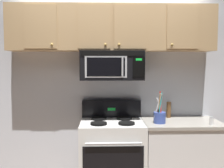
{
  "coord_description": "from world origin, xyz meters",
  "views": [
    {
      "loc": [
        -0.12,
        -2.81,
        1.61
      ],
      "look_at": [
        0.0,
        0.49,
        1.35
      ],
      "focal_mm": 43.88,
      "sensor_mm": 36.0,
      "label": 1
    }
  ],
  "objects_px": {
    "over_range_microwave": "(112,65)",
    "utensil_crock_blue": "(160,115)",
    "stove_range": "(112,157)",
    "salt_shaker": "(211,121)",
    "pepper_mill": "(169,110)"
  },
  "relations": [
    {
      "from": "salt_shaker",
      "to": "pepper_mill",
      "type": "relative_size",
      "value": 0.46
    },
    {
      "from": "stove_range",
      "to": "utensil_crock_blue",
      "type": "distance_m",
      "value": 0.77
    },
    {
      "from": "stove_range",
      "to": "over_range_microwave",
      "type": "bearing_deg",
      "value": 90.14
    },
    {
      "from": "over_range_microwave",
      "to": "pepper_mill",
      "type": "distance_m",
      "value": 0.94
    },
    {
      "from": "over_range_microwave",
      "to": "stove_range",
      "type": "bearing_deg",
      "value": -89.86
    },
    {
      "from": "utensil_crock_blue",
      "to": "salt_shaker",
      "type": "distance_m",
      "value": 0.59
    },
    {
      "from": "stove_range",
      "to": "pepper_mill",
      "type": "bearing_deg",
      "value": 17.12
    },
    {
      "from": "over_range_microwave",
      "to": "salt_shaker",
      "type": "xyz_separation_m",
      "value": [
        1.13,
        -0.31,
        -0.63
      ]
    },
    {
      "from": "stove_range",
      "to": "over_range_microwave",
      "type": "height_order",
      "value": "over_range_microwave"
    },
    {
      "from": "pepper_mill",
      "to": "over_range_microwave",
      "type": "bearing_deg",
      "value": -171.45
    },
    {
      "from": "over_range_microwave",
      "to": "utensil_crock_blue",
      "type": "bearing_deg",
      "value": -20.67
    },
    {
      "from": "stove_range",
      "to": "pepper_mill",
      "type": "xyz_separation_m",
      "value": [
        0.74,
        0.23,
        0.53
      ]
    },
    {
      "from": "stove_range",
      "to": "over_range_microwave",
      "type": "distance_m",
      "value": 1.11
    },
    {
      "from": "over_range_microwave",
      "to": "pepper_mill",
      "type": "relative_size",
      "value": 3.74
    },
    {
      "from": "salt_shaker",
      "to": "stove_range",
      "type": "bearing_deg",
      "value": 170.1
    }
  ]
}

